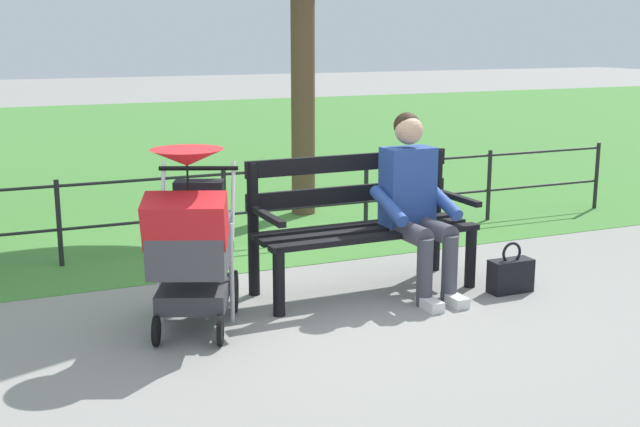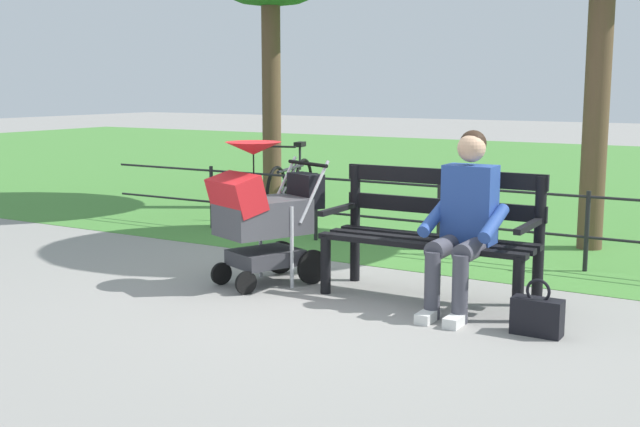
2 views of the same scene
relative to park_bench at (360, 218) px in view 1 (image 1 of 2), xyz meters
name	(u,v)px [view 1 (image 1 of 2)]	position (x,y,z in m)	size (l,w,h in m)	color
ground_plane	(293,302)	(0.56, 0.12, -0.53)	(60.00, 60.00, 0.00)	gray
grass_lawn	(95,145)	(0.56, -8.68, -0.52)	(40.00, 16.00, 0.01)	#478438
park_bench	(360,218)	(0.00, 0.00, 0.00)	(1.61, 0.62, 0.96)	black
person_on_bench	(415,199)	(-0.32, 0.22, 0.15)	(0.54, 0.74, 1.28)	#42424C
stroller	(191,237)	(1.32, 0.34, 0.07)	(0.79, 1.00, 1.15)	black
handbag	(511,275)	(-0.95, 0.52, -0.40)	(0.32, 0.14, 0.37)	black
park_fence	(255,198)	(0.28, -1.46, -0.10)	(8.16, 0.04, 0.70)	black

